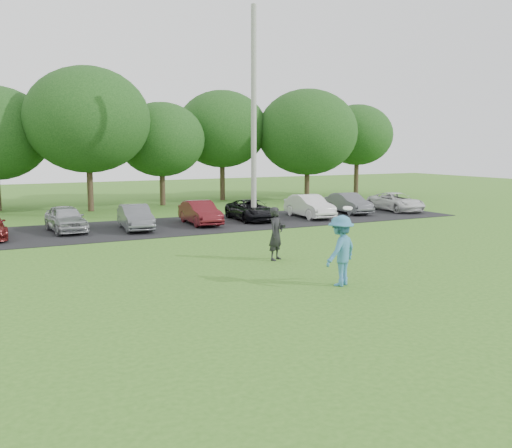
% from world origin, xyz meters
% --- Properties ---
extents(ground, '(100.00, 100.00, 0.00)m').
position_xyz_m(ground, '(0.00, 0.00, 0.00)').
color(ground, '#366B1E').
rests_on(ground, ground).
extents(parking_lot, '(32.00, 6.50, 0.03)m').
position_xyz_m(parking_lot, '(0.00, 13.00, 0.01)').
color(parking_lot, black).
rests_on(parking_lot, ground).
extents(utility_pole, '(0.28, 0.28, 10.94)m').
position_xyz_m(utility_pole, '(4.57, 12.63, 5.47)').
color(utility_pole, '#999994').
rests_on(utility_pole, ground).
extents(frisbee_player, '(1.50, 1.23, 2.26)m').
position_xyz_m(frisbee_player, '(0.59, -0.62, 1.01)').
color(frisbee_player, teal).
rests_on(frisbee_player, ground).
extents(camera_bystander, '(0.81, 0.74, 1.86)m').
position_xyz_m(camera_bystander, '(0.73, 3.39, 0.93)').
color(camera_bystander, black).
rests_on(camera_bystander, ground).
extents(parked_cars, '(30.78, 4.56, 1.25)m').
position_xyz_m(parked_cars, '(0.03, 13.07, 0.60)').
color(parked_cars, silver).
rests_on(parked_cars, parking_lot).
extents(tree_row, '(42.39, 9.85, 8.64)m').
position_xyz_m(tree_row, '(1.51, 22.76, 4.91)').
color(tree_row, '#38281C').
rests_on(tree_row, ground).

